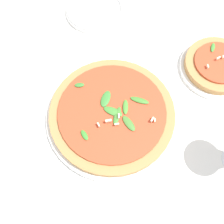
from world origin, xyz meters
The scene contains 4 objects.
ground_plane centered at (0.00, 0.00, 0.00)m, with size 6.00×6.00×0.00m, color white.
pizza_arugula_main centered at (-0.03, -0.02, 0.02)m, with size 0.32×0.32×0.05m.
pizza_personal_side centered at (-0.12, 0.28, 0.02)m, with size 0.19×0.19×0.05m.
side_plate_white centered at (-0.38, -0.02, 0.01)m, with size 0.18×0.18×0.02m.
Camera 1 is at (0.23, -0.06, 0.60)m, focal length 42.00 mm.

